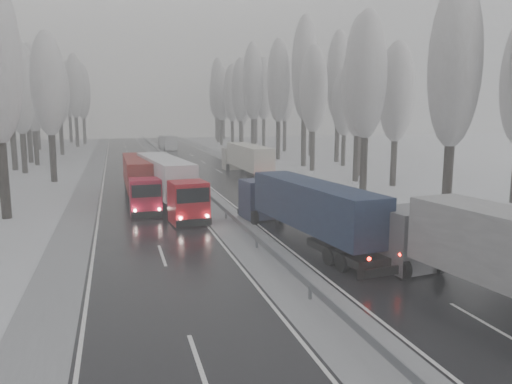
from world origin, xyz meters
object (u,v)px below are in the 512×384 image
truck_red_red (139,176)px  truck_blue_box (304,206)px  truck_red_white (167,179)px  truck_cream_box (246,158)px  box_truck_distant (167,143)px

truck_red_red → truck_blue_box: bearing=-63.3°
truck_red_white → truck_red_red: truck_red_white is taller
truck_red_white → truck_red_red: size_ratio=1.08×
truck_blue_box → truck_cream_box: bearing=74.9°
box_truck_distant → truck_cream_box: bearing=-89.6°
box_truck_distant → truck_red_white: 60.02m
truck_red_white → truck_blue_box: bearing=-69.1°
truck_cream_box → box_truck_distant: bearing=95.3°
truck_blue_box → truck_cream_box: truck_cream_box is taller
box_truck_distant → truck_red_white: bearing=-101.6°
truck_cream_box → truck_red_red: 18.13m
box_truck_distant → truck_red_red: bearing=-104.0°
truck_cream_box → truck_blue_box: bearing=-99.1°
truck_cream_box → box_truck_distant: (-4.72, 43.25, -0.74)m
truck_red_red → truck_cream_box: bearing=44.2°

